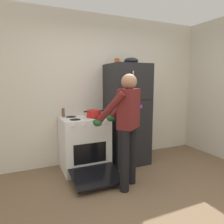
# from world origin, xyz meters

# --- Properties ---
(ground) EXTENTS (8.00, 8.00, 0.00)m
(ground) POSITION_xyz_m (0.00, 0.00, 0.00)
(ground) COLOR brown
(kitchen_wall_back) EXTENTS (6.00, 0.10, 2.70)m
(kitchen_wall_back) POSITION_xyz_m (0.00, 1.95, 1.35)
(kitchen_wall_back) COLOR silver
(kitchen_wall_back) RESTS_ON ground
(refrigerator) EXTENTS (0.68, 0.72, 1.80)m
(refrigerator) POSITION_xyz_m (0.38, 1.57, 0.90)
(refrigerator) COLOR black
(refrigerator) RESTS_ON ground
(stove_range) EXTENTS (0.76, 1.21, 0.90)m
(stove_range) POSITION_xyz_m (-0.44, 1.55, 0.44)
(stove_range) COLOR white
(stove_range) RESTS_ON ground
(person_cook) EXTENTS (0.67, 0.70, 1.60)m
(person_cook) POSITION_xyz_m (-0.08, 0.73, 0.95)
(person_cook) COLOR black
(person_cook) RESTS_ON ground
(red_pot) EXTENTS (0.34, 0.24, 0.12)m
(red_pot) POSITION_xyz_m (-0.28, 1.52, 0.96)
(red_pot) COLOR red
(red_pot) RESTS_ON stove_range
(coffee_mug) EXTENTS (0.11, 0.08, 0.10)m
(coffee_mug) POSITION_xyz_m (0.20, 1.62, 1.85)
(coffee_mug) COLOR #B24C1E
(coffee_mug) RESTS_ON refrigerator
(pepper_mill) EXTENTS (0.05, 0.05, 0.14)m
(pepper_mill) POSITION_xyz_m (-0.74, 1.77, 0.97)
(pepper_mill) COLOR brown
(pepper_mill) RESTS_ON stove_range
(mixing_bowl) EXTENTS (0.26, 0.26, 0.12)m
(mixing_bowl) POSITION_xyz_m (0.46, 1.57, 1.86)
(mixing_bowl) COLOR black
(mixing_bowl) RESTS_ON refrigerator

